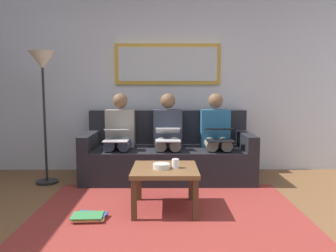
{
  "coord_description": "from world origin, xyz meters",
  "views": [
    {
      "loc": [
        0.02,
        2.28,
        1.2
      ],
      "look_at": [
        0.0,
        -1.7,
        0.75
      ],
      "focal_mm": 35.33,
      "sensor_mm": 36.0,
      "label": 1
    }
  ],
  "objects_px": {
    "coffee_table": "(165,174)",
    "person_left": "(216,134)",
    "bowl": "(161,166)",
    "laptop_silver": "(168,135)",
    "framed_mirror": "(168,64)",
    "laptop_white": "(117,135)",
    "person_middle": "(168,134)",
    "standing_lamp": "(43,75)",
    "magazine_stack": "(89,217)",
    "person_right": "(120,134)",
    "laptop_black": "(219,134)",
    "cup": "(175,163)",
    "couch": "(168,155)"
  },
  "relations": [
    {
      "from": "coffee_table",
      "to": "standing_lamp",
      "type": "distance_m",
      "value": 2.05
    },
    {
      "from": "person_left",
      "to": "person_right",
      "type": "relative_size",
      "value": 1.0
    },
    {
      "from": "magazine_stack",
      "to": "person_left",
      "type": "bearing_deg",
      "value": -134.22
    },
    {
      "from": "person_middle",
      "to": "laptop_silver",
      "type": "height_order",
      "value": "person_middle"
    },
    {
      "from": "cup",
      "to": "laptop_white",
      "type": "distance_m",
      "value": 1.17
    },
    {
      "from": "coffee_table",
      "to": "laptop_white",
      "type": "relative_size",
      "value": 1.83
    },
    {
      "from": "laptop_black",
      "to": "person_left",
      "type": "bearing_deg",
      "value": -90.0
    },
    {
      "from": "couch",
      "to": "magazine_stack",
      "type": "distance_m",
      "value": 1.67
    },
    {
      "from": "coffee_table",
      "to": "person_right",
      "type": "height_order",
      "value": "person_right"
    },
    {
      "from": "coffee_table",
      "to": "laptop_white",
      "type": "xyz_separation_m",
      "value": [
        0.61,
        -0.9,
        0.26
      ]
    },
    {
      "from": "person_middle",
      "to": "person_right",
      "type": "distance_m",
      "value": 0.64
    },
    {
      "from": "coffee_table",
      "to": "magazine_stack",
      "type": "height_order",
      "value": "coffee_table"
    },
    {
      "from": "person_middle",
      "to": "laptop_silver",
      "type": "relative_size",
      "value": 3.17
    },
    {
      "from": "laptop_black",
      "to": "laptop_white",
      "type": "xyz_separation_m",
      "value": [
        1.28,
        0.01,
        -0.0
      ]
    },
    {
      "from": "laptop_black",
      "to": "standing_lamp",
      "type": "height_order",
      "value": "standing_lamp"
    },
    {
      "from": "standing_lamp",
      "to": "person_right",
      "type": "bearing_deg",
      "value": -167.67
    },
    {
      "from": "person_left",
      "to": "standing_lamp",
      "type": "height_order",
      "value": "standing_lamp"
    },
    {
      "from": "bowl",
      "to": "person_middle",
      "type": "xyz_separation_m",
      "value": [
        -0.07,
        -1.19,
        0.16
      ]
    },
    {
      "from": "laptop_black",
      "to": "standing_lamp",
      "type": "relative_size",
      "value": 0.23
    },
    {
      "from": "couch",
      "to": "standing_lamp",
      "type": "xyz_separation_m",
      "value": [
        1.55,
        0.27,
        1.06
      ]
    },
    {
      "from": "coffee_table",
      "to": "person_left",
      "type": "xyz_separation_m",
      "value": [
        -0.67,
        -1.15,
        0.24
      ]
    },
    {
      "from": "laptop_black",
      "to": "person_right",
      "type": "height_order",
      "value": "person_right"
    },
    {
      "from": "cup",
      "to": "laptop_silver",
      "type": "distance_m",
      "value": 0.94
    },
    {
      "from": "laptop_black",
      "to": "person_middle",
      "type": "height_order",
      "value": "person_middle"
    },
    {
      "from": "bowl",
      "to": "standing_lamp",
      "type": "bearing_deg",
      "value": -33.77
    },
    {
      "from": "magazine_stack",
      "to": "bowl",
      "type": "bearing_deg",
      "value": -161.73
    },
    {
      "from": "bowl",
      "to": "person_right",
      "type": "distance_m",
      "value": 1.33
    },
    {
      "from": "cup",
      "to": "laptop_white",
      "type": "height_order",
      "value": "laptop_white"
    },
    {
      "from": "framed_mirror",
      "to": "laptop_white",
      "type": "height_order",
      "value": "framed_mirror"
    },
    {
      "from": "person_left",
      "to": "laptop_black",
      "type": "xyz_separation_m",
      "value": [
        -0.0,
        0.24,
        0.03
      ]
    },
    {
      "from": "laptop_black",
      "to": "magazine_stack",
      "type": "bearing_deg",
      "value": 40.42
    },
    {
      "from": "person_left",
      "to": "person_middle",
      "type": "bearing_deg",
      "value": 0.0
    },
    {
      "from": "bowl",
      "to": "laptop_silver",
      "type": "height_order",
      "value": "laptop_silver"
    },
    {
      "from": "magazine_stack",
      "to": "cup",
      "type": "bearing_deg",
      "value": -162.99
    },
    {
      "from": "bowl",
      "to": "laptop_black",
      "type": "relative_size",
      "value": 0.44
    },
    {
      "from": "person_right",
      "to": "laptop_white",
      "type": "relative_size",
      "value": 3.25
    },
    {
      "from": "standing_lamp",
      "to": "cup",
      "type": "bearing_deg",
      "value": 149.21
    },
    {
      "from": "bowl",
      "to": "laptop_silver",
      "type": "relative_size",
      "value": 0.47
    },
    {
      "from": "bowl",
      "to": "standing_lamp",
      "type": "relative_size",
      "value": 0.1
    },
    {
      "from": "couch",
      "to": "coffee_table",
      "type": "xyz_separation_m",
      "value": [
        0.03,
        1.22,
        0.06
      ]
    },
    {
      "from": "couch",
      "to": "bowl",
      "type": "distance_m",
      "value": 1.27
    },
    {
      "from": "person_left",
      "to": "laptop_white",
      "type": "bearing_deg",
      "value": 10.9
    },
    {
      "from": "person_middle",
      "to": "person_left",
      "type": "bearing_deg",
      "value": 180.0
    },
    {
      "from": "cup",
      "to": "person_right",
      "type": "xyz_separation_m",
      "value": [
        0.71,
        -1.16,
        0.14
      ]
    },
    {
      "from": "couch",
      "to": "laptop_silver",
      "type": "xyz_separation_m",
      "value": [
        0.0,
        0.3,
        0.31
      ]
    },
    {
      "from": "cup",
      "to": "laptop_black",
      "type": "relative_size",
      "value": 0.24
    },
    {
      "from": "cup",
      "to": "magazine_stack",
      "type": "relative_size",
      "value": 0.28
    },
    {
      "from": "coffee_table",
      "to": "magazine_stack",
      "type": "distance_m",
      "value": 0.81
    },
    {
      "from": "person_middle",
      "to": "standing_lamp",
      "type": "bearing_deg",
      "value": 7.31
    },
    {
      "from": "cup",
      "to": "bowl",
      "type": "xyz_separation_m",
      "value": [
        0.14,
        0.03,
        -0.02
      ]
    }
  ]
}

